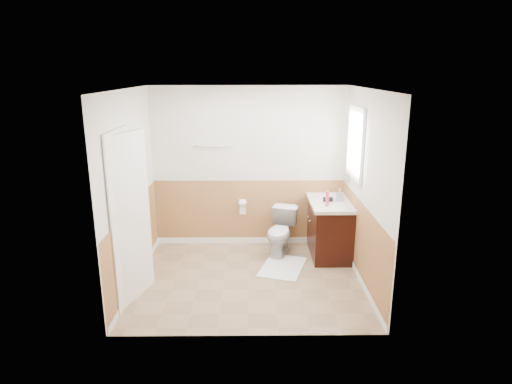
{
  "coord_description": "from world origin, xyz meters",
  "views": [
    {
      "loc": [
        0.04,
        -5.36,
        2.72
      ],
      "look_at": [
        0.1,
        0.25,
        1.15
      ],
      "focal_mm": 30.7,
      "sensor_mm": 36.0,
      "label": 1
    }
  ],
  "objects_px": {
    "bath_mat": "(283,267)",
    "vanity_cabinet": "(329,228)",
    "toilet": "(281,232)",
    "soap_dispenser": "(339,195)",
    "lotion_bottle": "(327,199)"
  },
  "relations": [
    {
      "from": "bath_mat",
      "to": "soap_dispenser",
      "type": "bearing_deg",
      "value": 29.4
    },
    {
      "from": "vanity_cabinet",
      "to": "toilet",
      "type": "bearing_deg",
      "value": -177.27
    },
    {
      "from": "bath_mat",
      "to": "vanity_cabinet",
      "type": "bearing_deg",
      "value": 36.55
    },
    {
      "from": "bath_mat",
      "to": "lotion_bottle",
      "type": "distance_m",
      "value": 1.16
    },
    {
      "from": "vanity_cabinet",
      "to": "soap_dispenser",
      "type": "bearing_deg",
      "value": -27.59
    },
    {
      "from": "bath_mat",
      "to": "vanity_cabinet",
      "type": "relative_size",
      "value": 0.73
    },
    {
      "from": "bath_mat",
      "to": "toilet",
      "type": "bearing_deg",
      "value": 90.0
    },
    {
      "from": "bath_mat",
      "to": "lotion_bottle",
      "type": "relative_size",
      "value": 3.64
    },
    {
      "from": "toilet",
      "to": "vanity_cabinet",
      "type": "relative_size",
      "value": 0.64
    },
    {
      "from": "toilet",
      "to": "bath_mat",
      "type": "relative_size",
      "value": 0.87
    },
    {
      "from": "toilet",
      "to": "vanity_cabinet",
      "type": "bearing_deg",
      "value": 20.29
    },
    {
      "from": "toilet",
      "to": "lotion_bottle",
      "type": "bearing_deg",
      "value": -7.38
    },
    {
      "from": "vanity_cabinet",
      "to": "lotion_bottle",
      "type": "distance_m",
      "value": 0.66
    },
    {
      "from": "vanity_cabinet",
      "to": "soap_dispenser",
      "type": "xyz_separation_m",
      "value": [
        0.12,
        -0.06,
        0.54
      ]
    },
    {
      "from": "vanity_cabinet",
      "to": "lotion_bottle",
      "type": "bearing_deg",
      "value": -106.9
    }
  ]
}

